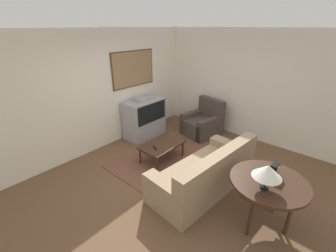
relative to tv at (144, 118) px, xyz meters
name	(u,v)px	position (x,y,z in m)	size (l,w,h in m)	color
ground_plane	(174,176)	(-0.90, -1.76, -0.51)	(12.00, 12.00, 0.00)	brown
wall_back	(104,91)	(-0.88, 0.37, 0.85)	(12.00, 0.10, 2.70)	silver
wall_right	(240,85)	(1.73, -1.76, 0.84)	(0.06, 12.00, 2.70)	silver
area_rug	(161,159)	(-0.60, -1.15, -0.50)	(2.12, 1.56, 0.01)	brown
tv	(144,118)	(0.00, 0.00, 0.00)	(1.05, 0.60, 1.08)	#9E9EA3
couch	(205,174)	(-0.80, -2.41, -0.21)	(2.13, 1.07, 0.87)	#9E8466
armchair	(203,123)	(1.10, -1.13, -0.21)	(1.03, 1.00, 0.95)	#473D38
coffee_table	(162,146)	(-0.61, -1.18, -0.16)	(0.93, 0.60, 0.39)	#3D2619
console_table	(269,185)	(-0.89, -3.48, 0.18)	(1.07, 1.07, 0.76)	#3D2619
table_lamp	(268,171)	(-1.10, -3.47, 0.52)	(0.38, 0.38, 0.36)	black
mantel_clock	(274,170)	(-0.72, -3.47, 0.34)	(0.17, 0.10, 0.19)	black
remote	(155,148)	(-0.83, -1.19, -0.11)	(0.11, 0.16, 0.02)	black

